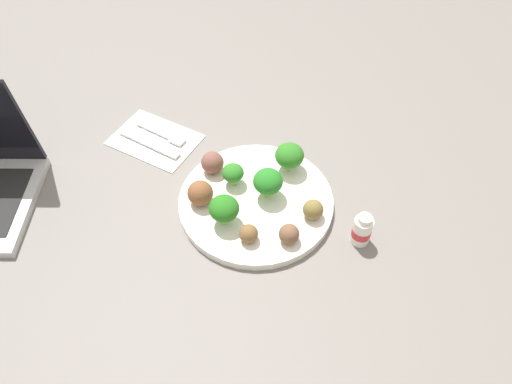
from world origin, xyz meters
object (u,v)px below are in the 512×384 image
(broccoli_floret_front_right, at_px, (289,156))
(broccoli_floret_back_left, at_px, (268,182))
(broccoli_floret_mid_right, at_px, (233,173))
(yogurt_bottle, at_px, (362,230))
(meatball_near_rim, at_px, (249,234))
(fork, at_px, (163,134))
(meatball_front_left, at_px, (212,163))
(broccoli_floret_back_right, at_px, (224,209))
(knife, at_px, (152,144))
(plate, at_px, (256,202))
(meatball_mid_right, at_px, (289,234))
(napkin, at_px, (155,139))
(meatball_far_rim, at_px, (200,193))
(meatball_mid_left, at_px, (313,210))

(broccoli_floret_front_right, relative_size, broccoli_floret_back_left, 0.97)
(broccoli_floret_mid_right, xyz_separation_m, yogurt_bottle, (0.25, 0.03, -0.01))
(meatball_near_rim, xyz_separation_m, fork, (-0.30, 0.12, -0.02))
(meatball_front_left, bearing_deg, broccoli_floret_back_right, -42.71)
(knife, height_order, yogurt_bottle, yogurt_bottle)
(knife, bearing_deg, plate, -1.05)
(broccoli_floret_mid_right, relative_size, meatball_mid_right, 1.23)
(broccoli_floret_mid_right, xyz_separation_m, broccoli_floret_front_right, (0.07, 0.09, 0.01))
(plate, relative_size, yogurt_bottle, 4.27)
(meatball_near_rim, bearing_deg, napkin, 161.65)
(fork, bearing_deg, broccoli_floret_back_right, -24.63)
(broccoli_floret_back_left, xyz_separation_m, meatball_far_rim, (-0.09, -0.08, -0.01))
(broccoli_floret_back_left, relative_size, fork, 0.48)
(broccoli_floret_back_right, height_order, fork, broccoli_floret_back_right)
(meatball_far_rim, bearing_deg, knife, 160.17)
(meatball_mid_left, bearing_deg, meatball_mid_right, -96.02)
(napkin, bearing_deg, meatball_far_rim, -23.56)
(meatball_mid_right, relative_size, meatball_mid_left, 0.97)
(broccoli_floret_mid_right, relative_size, broccoli_floret_back_right, 0.76)
(meatball_front_left, relative_size, yogurt_bottle, 0.65)
(napkin, height_order, yogurt_bottle, yogurt_bottle)
(broccoli_floret_back_right, height_order, meatball_near_rim, broccoli_floret_back_right)
(meatball_far_rim, distance_m, yogurt_bottle, 0.29)
(broccoli_floret_back_right, distance_m, meatball_front_left, 0.12)
(meatball_front_left, height_order, yogurt_bottle, yogurt_bottle)
(meatball_mid_left, bearing_deg, napkin, -179.64)
(meatball_mid_left, bearing_deg, broccoli_floret_back_right, -141.24)
(fork, bearing_deg, napkin, -108.12)
(broccoli_floret_front_right, bearing_deg, meatball_far_rim, -118.78)
(meatball_mid_left, distance_m, meatball_near_rim, 0.12)
(meatball_near_rim, bearing_deg, broccoli_floret_mid_right, 137.56)
(meatball_mid_left, relative_size, fork, 0.30)
(meatball_front_left, xyz_separation_m, fork, (-0.15, 0.03, -0.03))
(meatball_far_rim, xyz_separation_m, fork, (-0.18, 0.10, -0.03))
(broccoli_floret_front_right, bearing_deg, napkin, -164.64)
(meatball_near_rim, relative_size, yogurt_bottle, 0.49)
(meatball_near_rim, height_order, knife, meatball_near_rim)
(meatball_far_rim, bearing_deg, broccoli_floret_back_left, 41.61)
(broccoli_floret_mid_right, height_order, meatball_mid_left, broccoli_floret_mid_right)
(broccoli_floret_back_right, relative_size, knife, 0.39)
(meatball_near_rim, relative_size, knife, 0.22)
(meatball_mid_right, height_order, meatball_near_rim, meatball_mid_right)
(meatball_front_left, height_order, meatball_far_rim, meatball_far_rim)
(broccoli_floret_mid_right, relative_size, meatball_far_rim, 0.94)
(meatball_front_left, distance_m, yogurt_bottle, 0.30)
(broccoli_floret_back_left, height_order, yogurt_bottle, broccoli_floret_back_left)
(fork, relative_size, yogurt_bottle, 1.84)
(meatball_mid_right, xyz_separation_m, knife, (-0.35, 0.05, -0.03))
(broccoli_floret_mid_right, distance_m, meatball_mid_right, 0.16)
(plate, relative_size, meatball_near_rim, 8.63)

